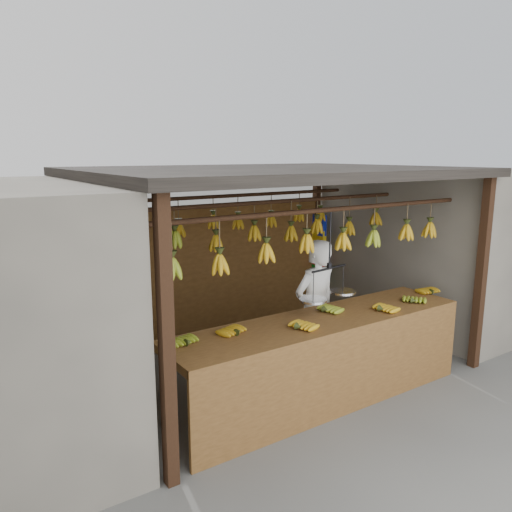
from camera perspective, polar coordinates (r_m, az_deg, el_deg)
ground at (r=6.39m, az=1.52°, el=-11.95°), size 80.00×80.00×0.00m
stall at (r=6.16m, az=-0.15°, el=6.17°), size 4.30×3.30×2.40m
neighbor_right at (r=8.58m, az=21.63°, el=1.38°), size 3.00×3.00×2.30m
counter at (r=5.17m, az=8.41°, el=-9.52°), size 3.50×0.77×0.96m
hanging_bananas at (r=5.94m, az=1.62°, el=2.62°), size 3.63×2.25×0.40m
balance_scale at (r=5.30m, az=8.28°, el=-4.03°), size 0.75×0.35×0.92m
vendor at (r=5.79m, az=6.77°, el=-6.04°), size 0.62×0.43×1.62m
bag_bundles at (r=8.27m, az=7.17°, el=0.61°), size 0.08×0.26×1.18m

